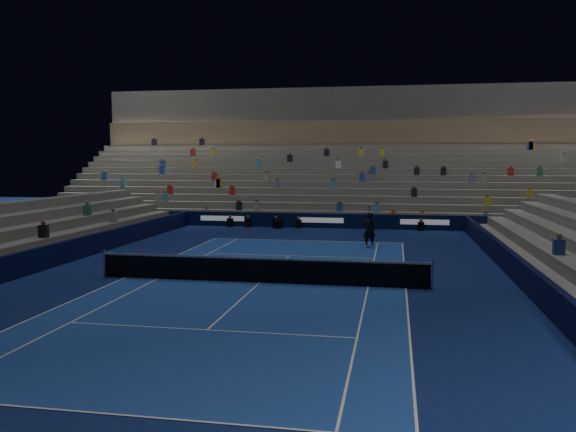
# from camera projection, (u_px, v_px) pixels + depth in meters

# --- Properties ---
(ground) EXTENTS (90.00, 90.00, 0.00)m
(ground) POSITION_uv_depth(u_px,v_px,m) (260.00, 283.00, 22.47)
(ground) COLOR #0D1C53
(ground) RESTS_ON ground
(court_surface) EXTENTS (10.97, 23.77, 0.01)m
(court_surface) POSITION_uv_depth(u_px,v_px,m) (260.00, 283.00, 22.47)
(court_surface) COLOR #1B4098
(court_surface) RESTS_ON ground
(sponsor_barrier_far) EXTENTS (44.00, 0.25, 1.00)m
(sponsor_barrier_far) POSITION_uv_depth(u_px,v_px,m) (321.00, 221.00, 40.53)
(sponsor_barrier_far) COLOR black
(sponsor_barrier_far) RESTS_ON ground
(sponsor_barrier_east) EXTENTS (0.25, 37.00, 1.00)m
(sponsor_barrier_east) POSITION_uv_depth(u_px,v_px,m) (528.00, 279.00, 20.68)
(sponsor_barrier_east) COLOR black
(sponsor_barrier_east) RESTS_ON ground
(sponsor_barrier_west) EXTENTS (0.25, 37.00, 1.00)m
(sponsor_barrier_west) POSITION_uv_depth(u_px,v_px,m) (30.00, 262.00, 24.16)
(sponsor_barrier_west) COLOR black
(sponsor_barrier_west) RESTS_ON ground
(grandstand_main) EXTENTS (44.00, 15.20, 11.20)m
(grandstand_main) POSITION_uv_depth(u_px,v_px,m) (335.00, 175.00, 49.46)
(grandstand_main) COLOR slate
(grandstand_main) RESTS_ON ground
(tennis_net) EXTENTS (12.90, 0.10, 1.10)m
(tennis_net) POSITION_uv_depth(u_px,v_px,m) (260.00, 270.00, 22.42)
(tennis_net) COLOR #B2B2B7
(tennis_net) RESTS_ON ground
(tennis_player) EXTENTS (0.80, 0.64, 1.89)m
(tennis_player) POSITION_uv_depth(u_px,v_px,m) (369.00, 230.00, 31.33)
(tennis_player) COLOR black
(tennis_player) RESTS_ON ground
(broadcast_camera) EXTENTS (0.65, 1.01, 0.62)m
(broadcast_camera) POSITION_uv_depth(u_px,v_px,m) (278.00, 224.00, 40.31)
(broadcast_camera) COLOR black
(broadcast_camera) RESTS_ON ground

